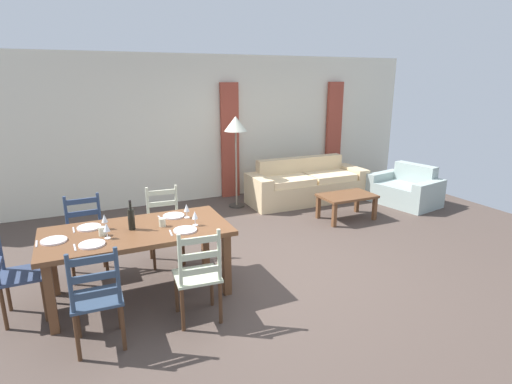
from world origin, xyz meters
name	(u,v)px	position (x,y,z in m)	size (l,w,h in m)	color
ground_plane	(265,268)	(0.00, 0.00, -0.01)	(9.60, 9.60, 0.02)	#4A3D36
wall_far	(189,129)	(0.00, 3.30, 1.35)	(9.60, 0.16, 2.70)	beige
curtain_panel_left	(230,141)	(0.76, 3.16, 1.10)	(0.35, 0.08, 2.20)	#A04130
curtain_panel_right	(333,134)	(3.16, 3.16, 1.10)	(0.35, 0.08, 2.20)	#A04130
dining_table	(137,237)	(-1.51, -0.03, 0.66)	(1.90, 0.96, 0.75)	brown
dining_chair_near_left	(97,298)	(-1.99, -0.82, 0.48)	(0.43, 0.41, 0.96)	#2F4058
dining_chair_near_right	(198,275)	(-1.09, -0.78, 0.48)	(0.45, 0.43, 0.96)	beige
dining_chair_far_left	(86,237)	(-2.00, 0.72, 0.48)	(0.43, 0.41, 0.96)	navy
dining_chair_far_right	(165,225)	(-1.07, 0.71, 0.48)	(0.45, 0.43, 0.96)	beige
dining_chair_head_west	(15,273)	(-2.66, 0.00, 0.48)	(0.40, 0.42, 0.96)	navy
dinner_plate_near_left	(92,244)	(-1.96, -0.28, 0.76)	(0.24, 0.24, 0.02)	white
fork_near_left	(75,248)	(-2.11, -0.28, 0.75)	(0.02, 0.17, 0.01)	silver
dinner_plate_near_right	(185,230)	(-1.06, -0.28, 0.76)	(0.24, 0.24, 0.02)	white
fork_near_right	(171,233)	(-1.21, -0.28, 0.75)	(0.02, 0.17, 0.01)	silver
dinner_plate_far_left	(89,227)	(-1.96, 0.22, 0.76)	(0.24, 0.24, 0.02)	white
fork_far_left	(74,230)	(-2.11, 0.22, 0.75)	(0.02, 0.17, 0.01)	silver
dinner_plate_far_right	(174,216)	(-1.06, 0.22, 0.76)	(0.24, 0.24, 0.02)	white
fork_far_right	(161,218)	(-1.21, 0.22, 0.75)	(0.02, 0.17, 0.01)	silver
dinner_plate_head_west	(54,241)	(-2.29, -0.03, 0.76)	(0.24, 0.24, 0.02)	white
fork_head_west	(36,244)	(-2.44, -0.03, 0.75)	(0.02, 0.17, 0.01)	silver
wine_bottle	(131,219)	(-1.56, -0.01, 0.87)	(0.07, 0.07, 0.32)	black
wine_glass_near_left	(107,228)	(-1.81, -0.17, 0.86)	(0.06, 0.06, 0.16)	white
wine_glass_near_right	(195,216)	(-0.92, -0.17, 0.86)	(0.06, 0.06, 0.16)	white
wine_glass_far_left	(104,219)	(-1.81, 0.12, 0.86)	(0.06, 0.06, 0.16)	white
wine_glass_far_right	(187,208)	(-0.94, 0.12, 0.86)	(0.06, 0.06, 0.16)	white
coffee_cup_primary	(162,222)	(-1.25, -0.05, 0.80)	(0.07, 0.07, 0.09)	beige
coffee_cup_secondary	(102,231)	(-1.85, -0.06, 0.80)	(0.07, 0.07, 0.09)	beige
couch	(306,186)	(1.96, 2.29, 0.29)	(2.29, 0.82, 0.80)	beige
coffee_table	(347,198)	(2.01, 1.07, 0.36)	(0.90, 0.56, 0.42)	brown
armchair_upholstered	(406,190)	(3.57, 1.34, 0.25)	(1.01, 1.29, 0.72)	#9EB0AA
standing_lamp	(236,129)	(0.61, 2.47, 1.41)	(0.40, 0.40, 1.64)	#332D28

